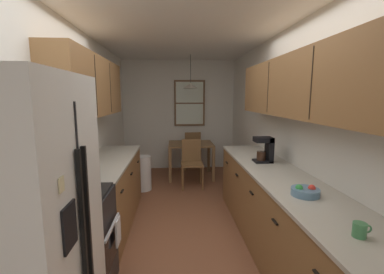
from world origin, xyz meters
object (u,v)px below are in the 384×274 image
(refrigerator, at_px, (20,245))
(storage_canister, at_px, (86,171))
(coffee_maker, at_px, (265,149))
(stove_range, at_px, (72,245))
(microwave_over_range, at_px, (46,107))
(trash_bin, at_px, (143,173))
(dining_chair_far, at_px, (192,148))
(fruit_bowl, at_px, (305,191))
(mug_by_coffeemaker, at_px, (360,230))
(dining_chair_near, at_px, (192,161))
(dining_table, at_px, (191,149))

(refrigerator, height_order, storage_canister, refrigerator)
(storage_canister, height_order, coffee_maker, coffee_maker)
(stove_range, bearing_deg, microwave_over_range, 179.97)
(stove_range, bearing_deg, storage_canister, 90.67)
(stove_range, height_order, trash_bin, stove_range)
(dining_chair_far, distance_m, storage_canister, 3.73)
(coffee_maker, xyz_separation_m, fruit_bowl, (-0.06, -1.12, -0.13))
(refrigerator, distance_m, stove_range, 0.85)
(mug_by_coffeemaker, relative_size, fruit_bowl, 0.50)
(refrigerator, relative_size, coffee_maker, 5.83)
(microwave_over_range, bearing_deg, stove_range, -0.03)
(refrigerator, height_order, stove_range, refrigerator)
(dining_chair_far, relative_size, coffee_maker, 2.87)
(refrigerator, bearing_deg, stove_range, 92.32)
(microwave_over_range, distance_m, dining_chair_near, 3.24)
(stove_range, bearing_deg, refrigerator, -87.68)
(dining_table, xyz_separation_m, dining_chair_far, (0.07, 0.60, -0.12))
(dining_chair_far, xyz_separation_m, fruit_bowl, (0.65, -4.04, 0.44))
(dining_chair_near, xyz_separation_m, fruit_bowl, (0.74, -2.85, 0.44))
(dining_chair_far, xyz_separation_m, mug_by_coffeemaker, (0.64, -4.69, 0.44))
(dining_chair_near, bearing_deg, fruit_bowl, -75.41)
(dining_table, relative_size, trash_bin, 1.47)
(coffee_maker, bearing_deg, mug_by_coffeemaker, -92.10)
(coffee_maker, bearing_deg, dining_chair_far, 103.69)
(refrigerator, relative_size, mug_by_coffeemaker, 16.18)
(dining_chair_far, bearing_deg, microwave_over_range, -109.73)
(microwave_over_range, height_order, dining_chair_far, microwave_over_range)
(mug_by_coffeemaker, bearing_deg, stove_range, 158.78)
(stove_range, xyz_separation_m, storage_canister, (-0.01, 0.48, 0.51))
(fruit_bowl, bearing_deg, dining_chair_near, 104.59)
(microwave_over_range, xyz_separation_m, dining_chair_far, (1.41, 3.93, -1.13))
(stove_range, xyz_separation_m, dining_chair_far, (1.30, 3.93, 0.03))
(dining_chair_near, bearing_deg, coffee_maker, -65.11)
(coffee_maker, relative_size, fruit_bowl, 1.38)
(dining_chair_near, bearing_deg, dining_chair_far, 85.69)
(refrigerator, bearing_deg, microwave_over_range, 101.16)
(microwave_over_range, relative_size, fruit_bowl, 2.77)
(microwave_over_range, relative_size, dining_chair_far, 0.70)
(dining_chair_far, height_order, mug_by_coffeemaker, mug_by_coffeemaker)
(refrigerator, distance_m, fruit_bowl, 2.02)
(stove_range, distance_m, dining_table, 3.56)
(stove_range, distance_m, mug_by_coffeemaker, 2.14)
(trash_bin, xyz_separation_m, fruit_bowl, (1.65, -2.71, 0.62))
(coffee_maker, bearing_deg, refrigerator, -138.60)
(microwave_over_range, relative_size, mug_by_coffeemaker, 5.55)
(fruit_bowl, bearing_deg, mug_by_coffeemaker, -90.58)
(trash_bin, distance_m, mug_by_coffeemaker, 3.79)
(refrigerator, xyz_separation_m, dining_chair_far, (1.27, 4.66, -0.42))
(trash_bin, distance_m, coffee_maker, 2.45)
(stove_range, xyz_separation_m, coffee_maker, (2.01, 1.02, 0.59))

